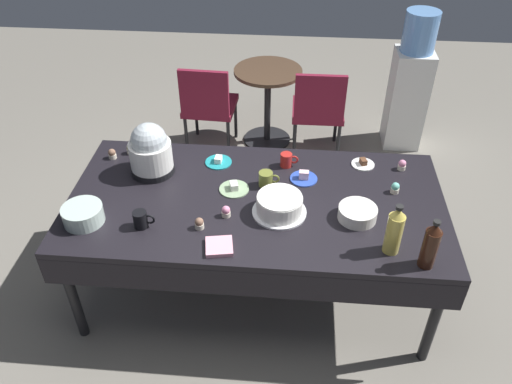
% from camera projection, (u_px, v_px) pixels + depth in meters
% --- Properties ---
extents(ground, '(9.00, 9.00, 0.00)m').
position_uv_depth(ground, '(256.00, 285.00, 3.46)').
color(ground, slate).
extents(potluck_table, '(2.20, 1.10, 0.75)m').
position_uv_depth(potluck_table, '(256.00, 207.00, 3.03)').
color(potluck_table, black).
rests_on(potluck_table, ground).
extents(frosted_layer_cake, '(0.31, 0.31, 0.12)m').
position_uv_depth(frosted_layer_cake, '(279.00, 205.00, 2.86)').
color(frosted_layer_cake, silver).
rests_on(frosted_layer_cake, potluck_table).
extents(slow_cooker, '(0.27, 0.27, 0.34)m').
position_uv_depth(slow_cooker, '(150.00, 151.00, 3.11)').
color(slow_cooker, black).
rests_on(slow_cooker, potluck_table).
extents(glass_salad_bowl, '(0.22, 0.22, 0.10)m').
position_uv_depth(glass_salad_bowl, '(83.00, 214.00, 2.81)').
color(glass_salad_bowl, '#B2C6BC').
rests_on(glass_salad_bowl, potluck_table).
extents(ceramic_snack_bowl, '(0.22, 0.22, 0.07)m').
position_uv_depth(ceramic_snack_bowl, '(357.00, 213.00, 2.83)').
color(ceramic_snack_bowl, silver).
rests_on(ceramic_snack_bowl, potluck_table).
extents(dessert_plate_cobalt, '(0.17, 0.17, 0.06)m').
position_uv_depth(dessert_plate_cobalt, '(304.00, 177.00, 3.14)').
color(dessert_plate_cobalt, '#2D4CB2').
rests_on(dessert_plate_cobalt, potluck_table).
extents(dessert_plate_white, '(0.15, 0.15, 0.04)m').
position_uv_depth(dessert_plate_white, '(363.00, 164.00, 3.26)').
color(dessert_plate_white, white).
rests_on(dessert_plate_white, potluck_table).
extents(dessert_plate_sage, '(0.18, 0.18, 0.05)m').
position_uv_depth(dessert_plate_sage, '(234.00, 188.00, 3.06)').
color(dessert_plate_sage, '#8CA87F').
rests_on(dessert_plate_sage, potluck_table).
extents(dessert_plate_teal, '(0.17, 0.17, 0.04)m').
position_uv_depth(dessert_plate_teal, '(218.00, 161.00, 3.28)').
color(dessert_plate_teal, teal).
rests_on(dessert_plate_teal, potluck_table).
extents(cupcake_berry, '(0.05, 0.05, 0.07)m').
position_uv_depth(cupcake_berry, '(395.00, 188.00, 3.02)').
color(cupcake_berry, beige).
rests_on(cupcake_berry, potluck_table).
extents(cupcake_vanilla, '(0.05, 0.05, 0.07)m').
position_uv_depth(cupcake_vanilla, '(130.00, 149.00, 3.35)').
color(cupcake_vanilla, beige).
rests_on(cupcake_vanilla, potluck_table).
extents(cupcake_cocoa, '(0.05, 0.05, 0.07)m').
position_uv_depth(cupcake_cocoa, '(402.00, 165.00, 3.21)').
color(cupcake_cocoa, beige).
rests_on(cupcake_cocoa, potluck_table).
extents(cupcake_mint, '(0.05, 0.05, 0.07)m').
position_uv_depth(cupcake_mint, '(199.00, 223.00, 2.77)').
color(cupcake_mint, beige).
rests_on(cupcake_mint, potluck_table).
extents(cupcake_lemon, '(0.05, 0.05, 0.07)m').
position_uv_depth(cupcake_lemon, '(226.00, 212.00, 2.85)').
color(cupcake_lemon, beige).
rests_on(cupcake_lemon, potluck_table).
extents(cupcake_rose, '(0.05, 0.05, 0.07)m').
position_uv_depth(cupcake_rose, '(112.00, 154.00, 3.31)').
color(cupcake_rose, beige).
rests_on(cupcake_rose, potluck_table).
extents(soda_bottle_cola, '(0.08, 0.08, 0.29)m').
position_uv_depth(soda_bottle_cola, '(431.00, 245.00, 2.49)').
color(soda_bottle_cola, '#33190F').
rests_on(soda_bottle_cola, potluck_table).
extents(soda_bottle_ginger_ale, '(0.09, 0.09, 0.30)m').
position_uv_depth(soda_bottle_ginger_ale, '(394.00, 231.00, 2.57)').
color(soda_bottle_ginger_ale, gold).
rests_on(soda_bottle_ginger_ale, potluck_table).
extents(coffee_mug_olive, '(0.13, 0.08, 0.09)m').
position_uv_depth(coffee_mug_olive, '(266.00, 179.00, 3.07)').
color(coffee_mug_olive, olive).
rests_on(coffee_mug_olive, potluck_table).
extents(coffee_mug_black, '(0.12, 0.08, 0.10)m').
position_uv_depth(coffee_mug_black, '(141.00, 219.00, 2.77)').
color(coffee_mug_black, black).
rests_on(coffee_mug_black, potluck_table).
extents(coffee_mug_red, '(0.11, 0.07, 0.09)m').
position_uv_depth(coffee_mug_red, '(287.00, 160.00, 3.23)').
color(coffee_mug_red, '#B2231E').
rests_on(coffee_mug_red, potluck_table).
extents(paper_napkin_stack, '(0.16, 0.16, 0.02)m').
position_uv_depth(paper_napkin_stack, '(219.00, 246.00, 2.66)').
color(paper_napkin_stack, pink).
rests_on(paper_napkin_stack, potluck_table).
extents(maroon_chair_left, '(0.46, 0.46, 0.85)m').
position_uv_depth(maroon_chair_left, '(208.00, 103.00, 4.45)').
color(maroon_chair_left, maroon).
rests_on(maroon_chair_left, ground).
extents(maroon_chair_right, '(0.44, 0.44, 0.85)m').
position_uv_depth(maroon_chair_right, '(318.00, 108.00, 4.39)').
color(maroon_chair_right, maroon).
rests_on(maroon_chair_right, ground).
extents(round_cafe_table, '(0.60, 0.60, 0.72)m').
position_uv_depth(round_cafe_table, '(268.00, 93.00, 4.59)').
color(round_cafe_table, '#473323').
rests_on(round_cafe_table, ground).
extents(water_cooler, '(0.32, 0.32, 1.24)m').
position_uv_depth(water_cooler, '(409.00, 85.00, 4.51)').
color(water_cooler, silver).
rests_on(water_cooler, ground).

